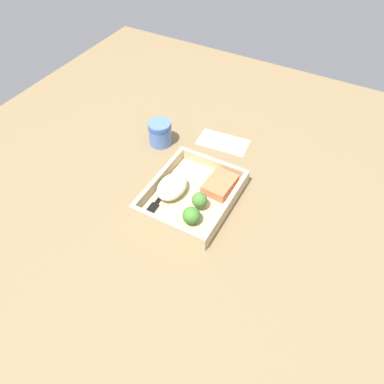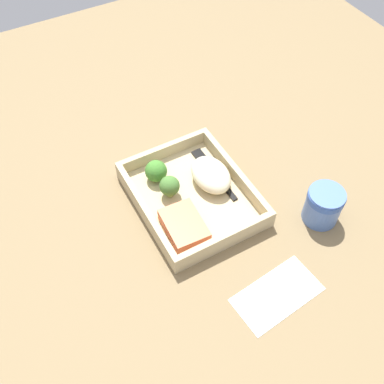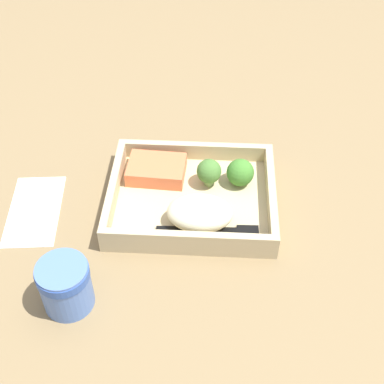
# 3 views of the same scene
# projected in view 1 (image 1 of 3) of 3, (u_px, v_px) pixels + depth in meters

# --- Properties ---
(ground_plane) EXTENTS (1.60, 1.60, 0.02)m
(ground_plane) POSITION_uv_depth(u_px,v_px,m) (192.00, 201.00, 1.02)
(ground_plane) COLOR olive
(takeout_tray) EXTENTS (0.27, 0.22, 0.01)m
(takeout_tray) POSITION_uv_depth(u_px,v_px,m) (192.00, 197.00, 1.01)
(takeout_tray) COLOR tan
(takeout_tray) RESTS_ON ground_plane
(tray_rim) EXTENTS (0.27, 0.22, 0.03)m
(tray_rim) POSITION_uv_depth(u_px,v_px,m) (192.00, 192.00, 0.99)
(tray_rim) COLOR tan
(tray_rim) RESTS_ON takeout_tray
(salmon_fillet) EXTENTS (0.10, 0.07, 0.03)m
(salmon_fillet) POSITION_uv_depth(u_px,v_px,m) (220.00, 184.00, 1.02)
(salmon_fillet) COLOR #E36C42
(salmon_fillet) RESTS_ON takeout_tray
(mashed_potatoes) EXTENTS (0.10, 0.07, 0.05)m
(mashed_potatoes) POSITION_uv_depth(u_px,v_px,m) (172.00, 187.00, 1.00)
(mashed_potatoes) COLOR beige
(mashed_potatoes) RESTS_ON takeout_tray
(broccoli_floret_1) EXTENTS (0.05, 0.05, 0.05)m
(broccoli_floret_1) POSITION_uv_depth(u_px,v_px,m) (191.00, 216.00, 0.93)
(broccoli_floret_1) COLOR #87AE5C
(broccoli_floret_1) RESTS_ON takeout_tray
(broccoli_floret_2) EXTENTS (0.04, 0.04, 0.05)m
(broccoli_floret_2) POSITION_uv_depth(u_px,v_px,m) (200.00, 200.00, 0.96)
(broccoli_floret_2) COLOR #759755
(broccoli_floret_2) RESTS_ON takeout_tray
(fork) EXTENTS (0.16, 0.02, 0.00)m
(fork) POSITION_uv_depth(u_px,v_px,m) (162.00, 195.00, 1.00)
(fork) COLOR black
(fork) RESTS_ON takeout_tray
(paper_cup) EXTENTS (0.07, 0.07, 0.08)m
(paper_cup) POSITION_uv_depth(u_px,v_px,m) (160.00, 132.00, 1.14)
(paper_cup) COLOR #4F72B8
(paper_cup) RESTS_ON ground_plane
(receipt_slip) EXTENTS (0.10, 0.16, 0.00)m
(receipt_slip) POSITION_uv_depth(u_px,v_px,m) (223.00, 142.00, 1.17)
(receipt_slip) COLOR white
(receipt_slip) RESTS_ON ground_plane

